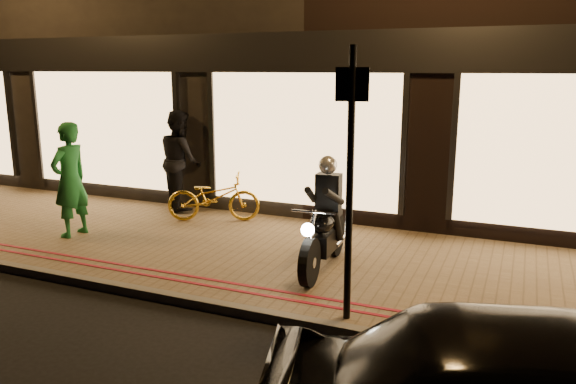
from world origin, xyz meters
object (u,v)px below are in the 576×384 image
object	(u,v)px
motorcycle	(325,226)
person_green	(70,180)
sign_post	(350,172)
bicycle_gold	(214,197)

from	to	relation	value
motorcycle	person_green	xyz separation A→B (m)	(-4.42, -0.15, 0.34)
sign_post	bicycle_gold	bearing A→B (deg)	139.34
sign_post	motorcycle	bearing A→B (deg)	118.61
sign_post	person_green	size ratio (longest dim) A/B	1.57
bicycle_gold	person_green	world-z (taller)	person_green
sign_post	person_green	world-z (taller)	sign_post
person_green	bicycle_gold	bearing A→B (deg)	138.68
motorcycle	person_green	world-z (taller)	person_green
motorcycle	person_green	size ratio (longest dim) A/B	1.02
bicycle_gold	person_green	distance (m)	2.48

